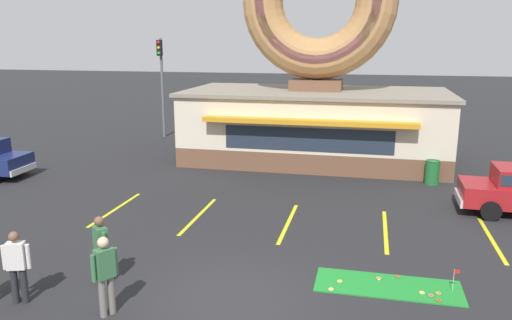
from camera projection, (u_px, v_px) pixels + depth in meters
name	position (u px, v px, depth m)	size (l,w,h in m)	color
ground_plane	(232.00, 298.00, 11.18)	(160.00, 160.00, 0.00)	#232326
donut_shop_building	(316.00, 82.00, 23.47)	(12.30, 6.75, 10.96)	brown
putting_mat	(388.00, 286.00, 11.70)	(3.37, 1.24, 0.03)	#1E842D
mini_donut_near_left	(340.00, 281.00, 11.87)	(0.13, 0.13, 0.04)	#E5C666
mini_donut_near_right	(398.00, 276.00, 12.11)	(0.13, 0.13, 0.04)	brown
mini_donut_mid_left	(422.00, 293.00, 11.33)	(0.13, 0.13, 0.04)	#E5C666
mini_donut_mid_centre	(439.00, 301.00, 10.99)	(0.13, 0.13, 0.04)	brown
mini_donut_mid_right	(431.00, 295.00, 11.21)	(0.13, 0.13, 0.04)	#A5724C
mini_donut_far_left	(331.00, 289.00, 11.49)	(0.13, 0.13, 0.04)	#E5C666
mini_donut_far_centre	(379.00, 278.00, 12.02)	(0.13, 0.13, 0.04)	#D17F47
mini_donut_far_right	(438.00, 293.00, 11.30)	(0.13, 0.13, 0.04)	#D17F47
golf_ball	(379.00, 280.00, 11.94)	(0.04, 0.04, 0.04)	white
putting_flag_pin	(456.00, 275.00, 11.33)	(0.13, 0.01, 0.55)	silver
pedestrian_hooded_kid	(101.00, 247.00, 11.60)	(0.48, 0.43, 1.70)	#474C66
pedestrian_leather_jacket_man	(105.00, 272.00, 10.29)	(0.40, 0.52, 1.75)	slate
pedestrian_clipboard_woman	(17.00, 264.00, 10.79)	(0.57, 0.35, 1.66)	#232328
trash_bin	(432.00, 172.00, 20.03)	(0.57, 0.57, 0.97)	#1E662D
traffic_light_pole	(161.00, 75.00, 29.27)	(0.28, 0.47, 5.80)	#595B60
parking_stripe_far_left	(116.00, 209.00, 17.12)	(0.12, 3.60, 0.01)	yellow
parking_stripe_left	(198.00, 216.00, 16.47)	(0.12, 3.60, 0.01)	yellow
parking_stripe_mid_left	(288.00, 223.00, 15.82)	(0.12, 3.60, 0.01)	yellow
parking_stripe_centre	(385.00, 231.00, 15.17)	(0.12, 3.60, 0.01)	yellow
parking_stripe_mid_right	(491.00, 239.00, 14.52)	(0.12, 3.60, 0.01)	yellow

